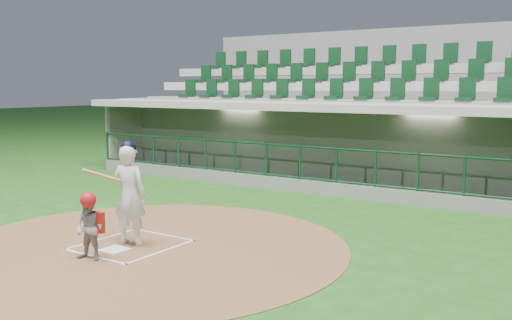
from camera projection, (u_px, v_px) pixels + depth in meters
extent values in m
plane|color=#1C4C15|center=(143.00, 242.00, 10.52)|extent=(120.00, 120.00, 0.00)
cylinder|color=brown|center=(147.00, 247.00, 10.19)|extent=(7.20, 7.20, 0.01)
cube|color=white|center=(114.00, 250.00, 9.93)|extent=(0.43, 0.43, 0.02)
cube|color=white|center=(103.00, 239.00, 10.68)|extent=(0.05, 1.80, 0.01)
cube|color=white|center=(162.00, 251.00, 9.86)|extent=(0.05, 1.80, 0.01)
cube|color=silver|center=(163.00, 235.00, 10.97)|extent=(1.55, 0.05, 0.01)
cube|color=white|center=(94.00, 256.00, 9.56)|extent=(1.55, 0.05, 0.01)
cube|color=slate|center=(325.00, 202.00, 16.80)|extent=(15.00, 3.00, 0.10)
cube|color=slate|center=(349.00, 150.00, 17.94)|extent=(15.00, 0.20, 2.70)
cube|color=#A19C8F|center=(347.00, 143.00, 17.81)|extent=(13.50, 0.04, 0.90)
cube|color=gray|center=(140.00, 142.00, 20.71)|extent=(0.20, 3.00, 2.70)
cube|color=#A49F94|center=(323.00, 106.00, 16.22)|extent=(15.40, 3.50, 0.20)
cube|color=slate|center=(300.00, 187.00, 15.43)|extent=(15.00, 0.15, 0.40)
cube|color=black|center=(300.00, 129.00, 15.22)|extent=(15.00, 0.01, 0.95)
cube|color=brown|center=(340.00, 188.00, 17.63)|extent=(12.75, 0.40, 0.45)
cube|color=white|center=(241.00, 108.00, 18.08)|extent=(1.30, 0.35, 0.04)
cube|color=white|center=(430.00, 113.00, 14.81)|extent=(1.30, 0.35, 0.04)
imported|color=#9F1811|center=(237.00, 157.00, 19.57)|extent=(1.25, 0.78, 1.86)
imported|color=maroon|center=(253.00, 165.00, 18.76)|extent=(0.94, 0.49, 1.53)
imported|color=#B4131C|center=(381.00, 172.00, 16.63)|extent=(0.94, 0.73, 1.70)
cube|color=slate|center=(369.00, 137.00, 19.27)|extent=(17.00, 6.50, 2.50)
cube|color=gray|center=(351.00, 104.00, 17.88)|extent=(16.60, 0.95, 0.30)
cube|color=#AEA79D|center=(364.00, 86.00, 18.60)|extent=(16.60, 0.95, 0.30)
cube|color=gray|center=(375.00, 70.00, 19.31)|extent=(16.60, 0.95, 0.30)
cube|color=slate|center=(403.00, 95.00, 21.87)|extent=(17.00, 0.25, 5.05)
imported|color=silver|center=(130.00, 195.00, 10.19)|extent=(0.74, 0.56, 1.81)
sphere|color=black|center=(128.00, 148.00, 10.08)|extent=(0.28, 0.28, 0.28)
cylinder|color=tan|center=(109.00, 178.00, 10.08)|extent=(0.58, 0.79, 0.39)
imported|color=gray|center=(89.00, 229.00, 9.34)|extent=(0.58, 0.49, 1.05)
sphere|color=#B21319|center=(88.00, 200.00, 9.27)|extent=(0.26, 0.26, 0.26)
cube|color=#B01B13|center=(96.00, 222.00, 9.45)|extent=(0.32, 0.10, 0.35)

